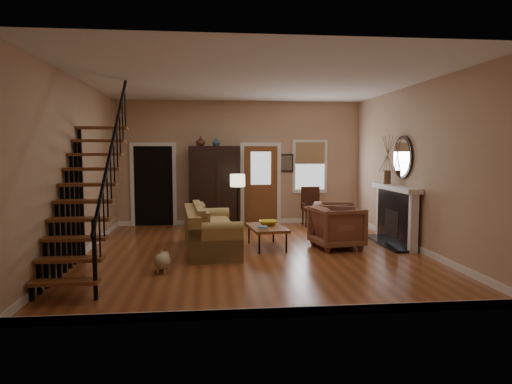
{
  "coord_description": "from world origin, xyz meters",
  "views": [
    {
      "loc": [
        -0.86,
        -8.73,
        1.99
      ],
      "look_at": [
        0.1,
        0.4,
        1.15
      ],
      "focal_mm": 32.0,
      "sensor_mm": 36.0,
      "label": 1
    }
  ],
  "objects": [
    {
      "name": "staircase",
      "position": [
        -2.78,
        -1.3,
        1.6
      ],
      "size": [
        0.94,
        2.8,
        3.2
      ],
      "primitive_type": null,
      "color": "brown",
      "rests_on": "ground"
    },
    {
      "name": "armchair_right",
      "position": [
        1.91,
        1.06,
        0.42
      ],
      "size": [
        1.13,
        1.11,
        0.84
      ],
      "primitive_type": "imported",
      "rotation": [
        0.0,
        0.0,
        1.29
      ],
      "color": "maroon",
      "rests_on": "ground"
    },
    {
      "name": "dog",
      "position": [
        -1.62,
        -1.28,
        0.16
      ],
      "size": [
        0.29,
        0.46,
        0.32
      ],
      "primitive_type": null,
      "rotation": [
        0.0,
        0.0,
        -0.07
      ],
      "color": "tan",
      "rests_on": "ground"
    },
    {
      "name": "fireplace",
      "position": [
        3.13,
        0.5,
        0.74
      ],
      "size": [
        0.33,
        1.95,
        2.3
      ],
      "color": "black",
      "rests_on": "ground"
    },
    {
      "name": "bowl",
      "position": [
        0.37,
        0.54,
        0.49
      ],
      "size": [
        0.4,
        0.4,
        0.1
      ],
      "primitive_type": "imported",
      "color": "gold",
      "rests_on": "coffee_table"
    },
    {
      "name": "books",
      "position": [
        0.2,
        0.09,
        0.47
      ],
      "size": [
        0.21,
        0.29,
        0.05
      ],
      "primitive_type": null,
      "color": "beige",
      "rests_on": "coffee_table"
    },
    {
      "name": "armchair_left",
      "position": [
        1.74,
        0.22,
        0.43
      ],
      "size": [
        1.08,
        1.06,
        0.86
      ],
      "primitive_type": "imported",
      "rotation": [
        0.0,
        0.0,
        1.74
      ],
      "color": "maroon",
      "rests_on": "ground"
    },
    {
      "name": "side_chair",
      "position": [
        1.85,
        2.95,
        0.51
      ],
      "size": [
        0.54,
        0.54,
        1.02
      ],
      "primitive_type": null,
      "color": "#3A1E12",
      "rests_on": "ground"
    },
    {
      "name": "sofa",
      "position": [
        -0.82,
        0.23,
        0.42
      ],
      "size": [
        1.14,
        2.3,
        0.83
      ],
      "primitive_type": null,
      "rotation": [
        0.0,
        0.0,
        0.08
      ],
      "color": "#9D8047",
      "rests_on": "ground"
    },
    {
      "name": "vase_b",
      "position": [
        -0.65,
        3.05,
        2.21
      ],
      "size": [
        0.2,
        0.2,
        0.21
      ],
      "primitive_type": "imported",
      "color": "#334C60",
      "rests_on": "armoire"
    },
    {
      "name": "coffee_table",
      "position": [
        0.32,
        0.39,
        0.22
      ],
      "size": [
        0.8,
        1.23,
        0.44
      ],
      "primitive_type": null,
      "rotation": [
        0.0,
        0.0,
        0.11
      ],
      "color": "brown",
      "rests_on": "ground"
    },
    {
      "name": "room",
      "position": [
        -0.41,
        1.76,
        1.51
      ],
      "size": [
        7.0,
        7.33,
        3.3
      ],
      "color": "brown",
      "rests_on": "ground"
    },
    {
      "name": "vase_a",
      "position": [
        -1.05,
        3.05,
        2.22
      ],
      "size": [
        0.24,
        0.24,
        0.25
      ],
      "primitive_type": "imported",
      "color": "#4C2619",
      "rests_on": "armoire"
    },
    {
      "name": "floor_lamp",
      "position": [
        -0.2,
        1.49,
        0.73
      ],
      "size": [
        0.42,
        0.42,
        1.45
      ],
      "primitive_type": null,
      "rotation": [
        0.0,
        0.0,
        0.33
      ],
      "color": "black",
      "rests_on": "ground"
    },
    {
      "name": "armoire",
      "position": [
        -0.7,
        3.15,
        1.05
      ],
      "size": [
        1.3,
        0.6,
        2.1
      ],
      "primitive_type": null,
      "color": "black",
      "rests_on": "ground"
    }
  ]
}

